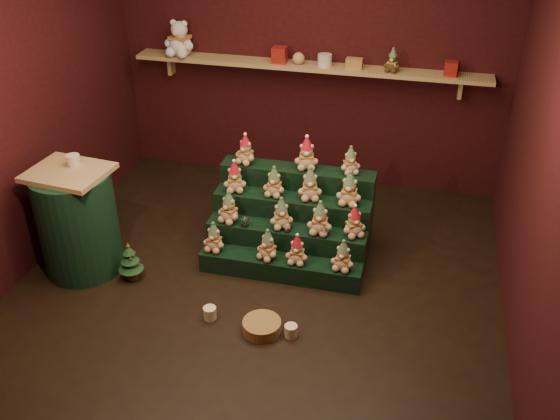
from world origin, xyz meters
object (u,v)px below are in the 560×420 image
(wicker_basket, at_px, (262,326))
(riser_tier_front, at_px, (280,267))
(side_table, at_px, (78,221))
(brown_bear, at_px, (393,60))
(snow_globe_b, at_px, (287,227))
(white_bear, at_px, (179,33))
(snow_globe_c, at_px, (324,232))
(mini_christmas_tree, at_px, (130,261))
(snow_globe_a, at_px, (245,221))
(mug_left, at_px, (210,313))
(mug_right, at_px, (291,331))

(wicker_basket, bearing_deg, riser_tier_front, 92.51)
(riser_tier_front, bearing_deg, side_table, -170.74)
(side_table, distance_m, brown_bear, 3.26)
(snow_globe_b, height_order, white_bear, white_bear)
(snow_globe_b, height_order, brown_bear, brown_bear)
(snow_globe_c, xyz_separation_m, brown_bear, (0.34, 1.57, 1.02))
(wicker_basket, relative_size, white_bear, 0.64)
(snow_globe_c, height_order, brown_bear, brown_bear)
(riser_tier_front, relative_size, mini_christmas_tree, 3.87)
(snow_globe_a, relative_size, mini_christmas_tree, 0.26)
(snow_globe_b, bearing_deg, mini_christmas_tree, -158.53)
(snow_globe_a, bearing_deg, riser_tier_front, -24.29)
(mini_christmas_tree, height_order, white_bear, white_bear)
(white_bear, bearing_deg, snow_globe_a, -44.97)
(snow_globe_b, height_order, mug_left, snow_globe_b)
(mug_right, xyz_separation_m, wicker_basket, (-0.23, 0.00, -0.00))
(snow_globe_a, xyz_separation_m, wicker_basket, (0.39, -0.88, -0.36))
(snow_globe_a, relative_size, mug_left, 0.91)
(snow_globe_c, bearing_deg, snow_globe_a, 180.00)
(mug_right, bearing_deg, mini_christmas_tree, 165.49)
(snow_globe_c, relative_size, mug_left, 0.90)
(snow_globe_b, relative_size, mini_christmas_tree, 0.23)
(snow_globe_a, bearing_deg, mini_christmas_tree, -150.65)
(riser_tier_front, height_order, wicker_basket, riser_tier_front)
(snow_globe_c, distance_m, wicker_basket, 1.00)
(side_table, xyz_separation_m, wicker_basket, (1.73, -0.44, -0.43))
(brown_bear, bearing_deg, mug_right, -88.25)
(snow_globe_a, xyz_separation_m, mug_left, (-0.05, -0.83, -0.36))
(wicker_basket, bearing_deg, brown_bear, 75.08)
(white_bear, bearing_deg, mini_christmas_tree, -73.68)
(snow_globe_b, distance_m, mini_christmas_tree, 1.36)
(riser_tier_front, distance_m, mini_christmas_tree, 1.28)
(snow_globe_a, xyz_separation_m, snow_globe_b, (0.38, 0.00, -0.01))
(side_table, xyz_separation_m, white_bear, (0.21, 2.00, 1.08))
(snow_globe_b, bearing_deg, white_bear, 133.83)
(riser_tier_front, distance_m, snow_globe_a, 0.50)
(snow_globe_a, xyz_separation_m, snow_globe_c, (0.70, 0.00, -0.00))
(snow_globe_a, distance_m, brown_bear, 2.14)
(mini_christmas_tree, bearing_deg, white_bear, 97.05)
(snow_globe_c, bearing_deg, riser_tier_front, -154.92)
(snow_globe_a, distance_m, snow_globe_b, 0.38)
(riser_tier_front, distance_m, snow_globe_c, 0.49)
(snow_globe_c, bearing_deg, mini_christmas_tree, -162.61)
(snow_globe_c, distance_m, mug_right, 0.95)
(white_bear, height_order, brown_bear, white_bear)
(riser_tier_front, distance_m, white_bear, 2.71)
(mug_right, height_order, brown_bear, brown_bear)
(riser_tier_front, height_order, side_table, side_table)
(mini_christmas_tree, bearing_deg, riser_tier_front, 15.11)
(mug_left, xyz_separation_m, mug_right, (0.66, -0.05, -0.00))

